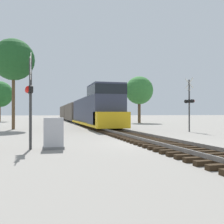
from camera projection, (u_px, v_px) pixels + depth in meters
ground_plane at (156, 144)px, 13.58m from camera, size 400.00×400.00×0.00m
rail_track_bed at (156, 141)px, 13.58m from camera, size 2.60×160.00×0.31m
freight_train at (77, 112)px, 46.39m from camera, size 2.91×53.84×4.29m
crossing_signal_near at (30, 93)px, 11.38m from camera, size 0.40×1.01×4.14m
crossing_signal_far at (189, 102)px, 22.21m from camera, size 0.53×1.01×4.59m
relay_cabinet at (53, 134)px, 11.49m from camera, size 0.93×0.61×1.38m
tree_far_right at (13, 60)px, 25.70m from camera, size 4.07×4.07×8.90m
tree_mid_background at (139, 91)px, 42.86m from camera, size 4.56×4.56×7.64m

